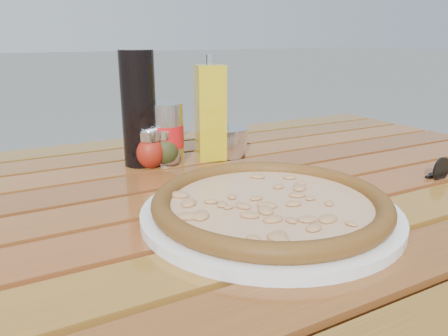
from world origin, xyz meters
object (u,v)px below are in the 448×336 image
table (230,230)px  pepper_shaker (150,148)px  dark_bottle (139,109)px  parmesan_tin (226,141)px  oregano_shaker (166,146)px  olive_oil_cruet (210,112)px  pizza (271,202)px  plate (270,213)px  soda_can (167,134)px

table → pepper_shaker: 0.22m
dark_bottle → parmesan_tin: dark_bottle is taller
oregano_shaker → olive_oil_cruet: (0.10, 0.00, 0.06)m
pizza → dark_bottle: bearing=101.9°
table → parmesan_tin: 0.24m
pepper_shaker → oregano_shaker: bearing=4.2°
pepper_shaker → plate: bearing=-78.4°
dark_bottle → parmesan_tin: (0.18, -0.02, -0.08)m
pizza → olive_oil_cruet: (0.07, 0.32, 0.07)m
olive_oil_cruet → pizza: bearing=-102.1°
olive_oil_cruet → parmesan_tin: size_ratio=1.74×
dark_bottle → soda_can: size_ratio=1.83×
plate → oregano_shaker: bearing=95.8°
pizza → oregano_shaker: 0.32m
plate → oregano_shaker: (-0.03, 0.31, 0.03)m
pepper_shaker → dark_bottle: bearing=104.6°
plate → parmesan_tin: size_ratio=2.99×
oregano_shaker → pepper_shaker: bearing=-175.8°
pizza → soda_can: 0.33m
plate → pizza: pizza is taller
oregano_shaker → parmesan_tin: bearing=4.5°
table → dark_bottle: (-0.08, 0.21, 0.19)m
table → plate: bearing=-94.4°
pizza → pepper_shaker: bearing=101.6°
parmesan_tin → oregano_shaker: bearing=-175.5°
oregano_shaker → soda_can: bearing=56.4°
soda_can → olive_oil_cruet: bearing=-7.0°
plate → olive_oil_cruet: (0.07, 0.32, 0.09)m
pizza → olive_oil_cruet: bearing=77.9°
pizza → pepper_shaker: size_ratio=4.80×
table → pizza: 0.17m
plate → olive_oil_cruet: size_ratio=1.71×
table → pepper_shaker: (-0.07, 0.18, 0.11)m
parmesan_tin → soda_can: bearing=179.4°
pepper_shaker → dark_bottle: 0.08m
pizza → olive_oil_cruet: size_ratio=1.87×
parmesan_tin → table: bearing=-117.2°
plate → oregano_shaker: oregano_shaker is taller
oregano_shaker → parmesan_tin: 0.14m
olive_oil_cruet → parmesan_tin: 0.08m
table → olive_oil_cruet: size_ratio=6.67×
soda_can → parmesan_tin: 0.14m
soda_can → olive_oil_cruet: olive_oil_cruet is taller
plate → dark_bottle: (-0.07, 0.34, 0.10)m
soda_can → olive_oil_cruet: 0.10m
soda_can → plate: bearing=-85.9°
olive_oil_cruet → table: bearing=-107.5°
pepper_shaker → table: bearing=-67.3°
dark_bottle → soda_can: (0.05, -0.02, -0.05)m
plate → soda_can: size_ratio=3.00×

